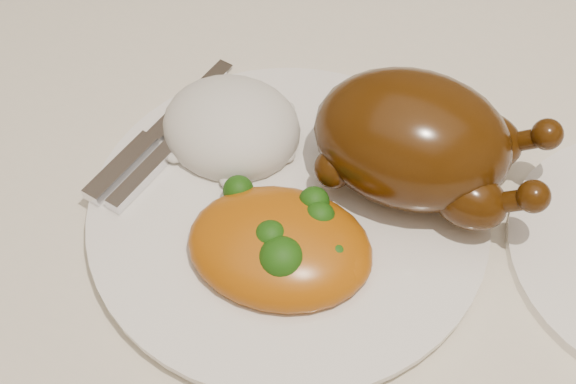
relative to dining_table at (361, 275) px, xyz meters
The scene contains 7 objects.
dining_table is the anchor object (origin of this frame).
tablecloth 0.07m from the dining_table, ahead, with size 1.73×1.03×0.18m.
dinner_plate 0.13m from the dining_table, 135.17° to the right, with size 0.29×0.29×0.01m, color white.
roast_chicken 0.16m from the dining_table, 58.64° to the left, with size 0.19×0.14×0.09m.
rice_mound 0.17m from the dining_table, behind, with size 0.11×0.10×0.06m.
mac_and_cheese 0.15m from the dining_table, 107.66° to the right, with size 0.16×0.14×0.05m.
cutlery 0.21m from the dining_table, 160.45° to the right, with size 0.03×0.17×0.01m.
Camera 1 is at (0.14, -0.34, 1.25)m, focal length 50.00 mm.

